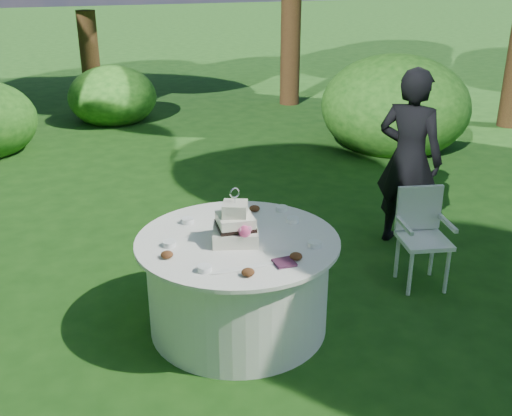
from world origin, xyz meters
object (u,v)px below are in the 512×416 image
(table, at_px, (238,283))
(guest, at_px, (409,159))
(napkins, at_px, (284,263))
(chair, at_px, (422,229))
(cake, at_px, (236,227))

(table, bearing_deg, guest, 22.44)
(napkins, distance_m, chair, 1.73)
(guest, bearing_deg, cake, 77.85)
(guest, bearing_deg, chair, 121.10)
(table, relative_size, chair, 1.76)
(cake, bearing_deg, guest, 22.85)
(cake, relative_size, chair, 0.49)
(table, xyz_separation_m, cake, (-0.02, -0.03, 0.50))
(guest, relative_size, cake, 4.20)
(chair, bearing_deg, table, -176.35)
(table, height_order, cake, cake)
(napkins, relative_size, table, 0.09)
(guest, xyz_separation_m, cake, (-2.13, -0.90, -0.02))
(table, distance_m, chair, 1.78)
(chair, bearing_deg, napkins, -158.94)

